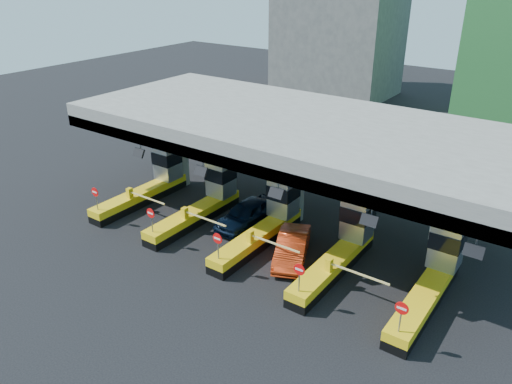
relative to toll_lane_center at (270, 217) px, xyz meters
The scene contains 10 objects.
ground 1.42m from the toll_lane_center, 90.42° to the right, with size 120.00×120.00×0.00m, color black.
toll_canopy 5.40m from the toll_lane_center, 90.02° to the left, with size 28.00×12.09×7.00m.
toll_lane_far_left 10.00m from the toll_lane_center, behind, with size 4.43×8.00×4.16m.
toll_lane_left 5.00m from the toll_lane_center, behind, with size 4.43×8.00×4.16m.
toll_lane_center is the anchor object (origin of this frame).
toll_lane_right 5.00m from the toll_lane_center, ahead, with size 4.43×8.00×4.16m.
toll_lane_far_right 10.00m from the toll_lane_center, ahead, with size 4.43×8.00×4.16m.
bg_building_concrete 39.11m from the toll_lane_center, 111.40° to the left, with size 14.00×10.00×18.00m, color #4C4C49.
van 2.17m from the toll_lane_center, 166.54° to the left, with size 1.99×4.95×1.69m, color black.
red_car 2.81m from the toll_lane_center, 28.25° to the right, with size 1.62×4.66×1.54m, color #B72D0E.
Camera 1 is at (14.82, -21.95, 15.47)m, focal length 35.00 mm.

